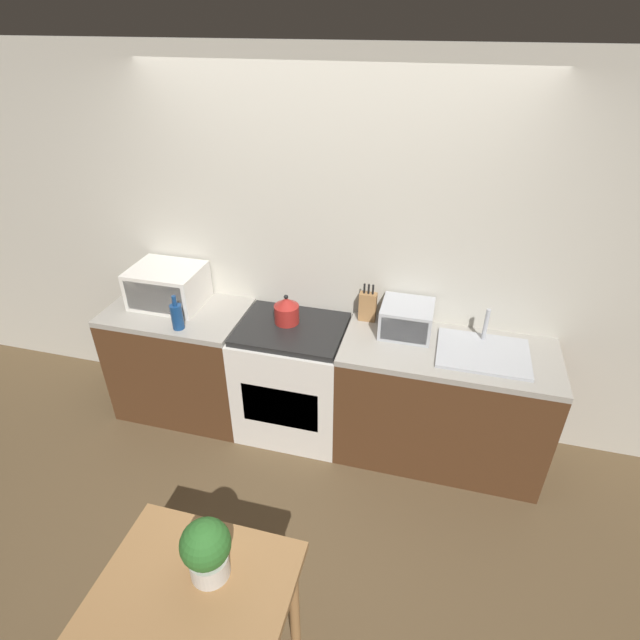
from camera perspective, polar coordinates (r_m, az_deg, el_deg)
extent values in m
plane|color=brown|center=(3.42, -4.08, -21.47)|extent=(16.00, 16.00, 0.00)
cube|color=beige|center=(3.46, 1.16, 7.35)|extent=(10.00, 0.06, 2.60)
cube|color=#4C2D19|center=(4.00, -15.19, -4.67)|extent=(1.00, 0.62, 0.86)
cube|color=#9E998E|center=(3.76, -16.14, 0.86)|extent=(1.00, 0.62, 0.04)
cube|color=#4C2D19|center=(3.57, 13.61, -9.46)|extent=(1.37, 0.62, 0.86)
cube|color=#9E998E|center=(3.30, 14.59, -3.57)|extent=(1.37, 0.62, 0.04)
cube|color=silver|center=(3.69, -3.09, -6.91)|extent=(0.75, 0.62, 0.86)
cube|color=black|center=(3.43, -3.30, -1.04)|extent=(0.72, 0.57, 0.04)
cube|color=black|center=(3.47, -4.60, -9.90)|extent=(0.54, 0.02, 0.32)
cylinder|color=maroon|center=(3.43, -3.82, 0.70)|extent=(0.17, 0.17, 0.13)
cone|color=maroon|center=(3.39, -3.88, 2.07)|extent=(0.16, 0.16, 0.06)
sphere|color=black|center=(3.37, -3.91, 2.65)|extent=(0.03, 0.03, 0.03)
cube|color=silver|center=(3.79, -16.97, 3.78)|extent=(0.50, 0.40, 0.28)
cube|color=black|center=(3.65, -18.44, 2.38)|extent=(0.44, 0.01, 0.22)
cylinder|color=navy|center=(3.48, -16.02, 0.35)|extent=(0.08, 0.08, 0.18)
cylinder|color=navy|center=(3.42, -16.32, 2.12)|extent=(0.03, 0.03, 0.07)
cube|color=#9E7042|center=(3.45, 5.47, 1.52)|extent=(0.12, 0.06, 0.21)
cylinder|color=black|center=(3.38, 5.10, 3.61)|extent=(0.01, 0.01, 0.07)
cylinder|color=black|center=(3.38, 5.59, 3.55)|extent=(0.01, 0.01, 0.07)
cylinder|color=black|center=(3.38, 6.08, 3.49)|extent=(0.01, 0.01, 0.07)
cube|color=#ADAFB5|center=(3.35, 9.87, 0.15)|extent=(0.34, 0.31, 0.21)
cube|color=black|center=(3.22, 9.58, -1.20)|extent=(0.30, 0.01, 0.17)
cube|color=#ADAFB5|center=(3.30, 18.13, -3.60)|extent=(0.57, 0.43, 0.02)
cylinder|color=#ADAFB5|center=(3.36, 18.43, -0.47)|extent=(0.03, 0.03, 0.22)
cube|color=#9E7042|center=(2.36, -14.98, -28.89)|extent=(0.80, 0.75, 0.04)
cylinder|color=#9E7042|center=(2.92, -17.21, -25.24)|extent=(0.05, 0.05, 0.70)
cylinder|color=#9E7042|center=(2.73, -2.98, -29.34)|extent=(0.05, 0.05, 0.70)
cylinder|color=beige|center=(2.34, -12.51, -25.65)|extent=(0.16, 0.16, 0.11)
sphere|color=#2D6B28|center=(2.22, -12.96, -23.68)|extent=(0.21, 0.21, 0.21)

